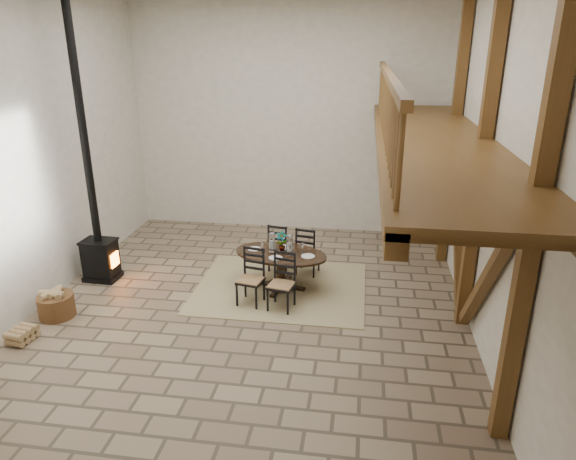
# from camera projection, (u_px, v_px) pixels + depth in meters

# --- Properties ---
(ground) EXTENTS (8.00, 8.00, 0.00)m
(ground) POSITION_uv_depth(u_px,v_px,m) (252.00, 306.00, 8.60)
(ground) COLOR gray
(ground) RESTS_ON ground
(room_shell) EXTENTS (7.02, 8.02, 5.01)m
(room_shell) POSITION_uv_depth(u_px,v_px,m) (328.00, 127.00, 7.40)
(room_shell) COLOR white
(room_shell) RESTS_ON ground
(rug) EXTENTS (3.00, 2.50, 0.02)m
(rug) POSITION_uv_depth(u_px,v_px,m) (281.00, 287.00, 9.24)
(rug) COLOR tan
(rug) RESTS_ON ground
(dining_table) EXTENTS (1.82, 1.99, 1.07)m
(dining_table) POSITION_uv_depth(u_px,v_px,m) (281.00, 267.00, 9.11)
(dining_table) COLOR black
(dining_table) RESTS_ON ground
(wood_stove) EXTENTS (0.62, 0.49, 5.00)m
(wood_stove) POSITION_uv_depth(u_px,v_px,m) (96.00, 221.00, 9.20)
(wood_stove) COLOR black
(wood_stove) RESTS_ON ground
(log_basket) EXTENTS (0.57, 0.57, 0.47)m
(log_basket) POSITION_uv_depth(u_px,v_px,m) (56.00, 305.00, 8.23)
(log_basket) COLOR brown
(log_basket) RESTS_ON ground
(log_stack) EXTENTS (0.36, 0.45, 0.21)m
(log_stack) POSITION_uv_depth(u_px,v_px,m) (22.00, 335.00, 7.57)
(log_stack) COLOR tan
(log_stack) RESTS_ON ground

